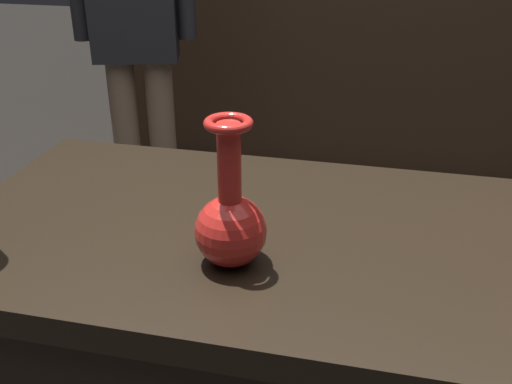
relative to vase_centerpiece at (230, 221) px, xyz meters
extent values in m
cube|color=black|center=(0.05, 0.12, -0.10)|extent=(1.20, 0.64, 0.05)
cube|color=#382619|center=(0.05, 2.32, -0.40)|extent=(2.60, 0.40, 0.95)
sphere|color=red|center=(0.00, 0.00, -0.02)|extent=(0.12, 0.12, 0.12)
cylinder|color=red|center=(0.00, 0.00, 0.10)|extent=(0.04, 0.04, 0.13)
torus|color=red|center=(0.00, 0.00, 0.16)|extent=(0.07, 0.07, 0.01)
cylinder|color=#846B56|center=(-0.68, 1.39, -0.49)|extent=(0.11, 0.11, 0.77)
cylinder|color=#846B56|center=(-0.83, 1.35, -0.49)|extent=(0.11, 0.11, 0.77)
camera|label=1|loc=(0.22, -0.78, 0.45)|focal=41.37mm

